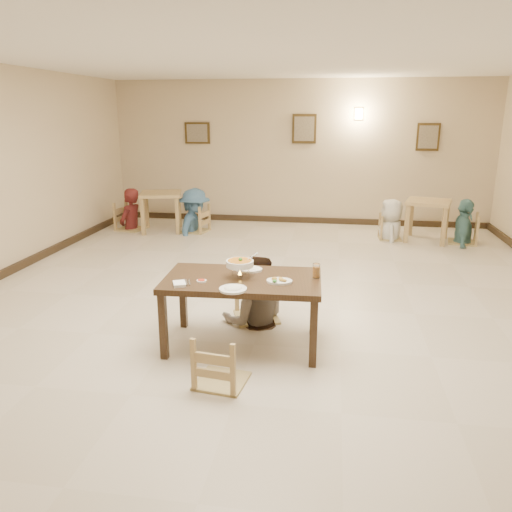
% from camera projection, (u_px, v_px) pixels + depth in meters
% --- Properties ---
extents(floor, '(10.00, 10.00, 0.00)m').
position_uv_depth(floor, '(268.00, 305.00, 6.24)').
color(floor, beige).
rests_on(floor, ground).
extents(ceiling, '(10.00, 10.00, 0.00)m').
position_uv_depth(ceiling, '(270.00, 48.00, 5.41)').
color(ceiling, white).
rests_on(ceiling, wall_back).
extents(wall_back, '(10.00, 0.00, 10.00)m').
position_uv_depth(wall_back, '(299.00, 153.00, 10.57)').
color(wall_back, beige).
rests_on(wall_back, floor).
extents(baseboard_back, '(8.00, 0.06, 0.12)m').
position_uv_depth(baseboard_back, '(297.00, 220.00, 10.94)').
color(baseboard_back, '#2F2316').
rests_on(baseboard_back, floor).
extents(picture_a, '(0.55, 0.04, 0.45)m').
position_uv_depth(picture_a, '(197.00, 133.00, 10.75)').
color(picture_a, '#3A2912').
rests_on(picture_a, wall_back).
extents(picture_b, '(0.50, 0.04, 0.60)m').
position_uv_depth(picture_b, '(304.00, 129.00, 10.38)').
color(picture_b, '#3A2912').
rests_on(picture_b, wall_back).
extents(picture_c, '(0.45, 0.04, 0.55)m').
position_uv_depth(picture_c, '(428.00, 137.00, 10.05)').
color(picture_c, '#3A2912').
rests_on(picture_c, wall_back).
extents(wall_sconce, '(0.16, 0.05, 0.22)m').
position_uv_depth(wall_sconce, '(359.00, 114.00, 10.14)').
color(wall_sconce, '#FFD88C').
rests_on(wall_sconce, wall_back).
extents(main_table, '(1.60, 0.94, 0.73)m').
position_uv_depth(main_table, '(242.00, 285.00, 5.01)').
color(main_table, '#3A2616').
rests_on(main_table, floor).
extents(chair_far, '(0.48, 0.48, 1.02)m').
position_uv_depth(chair_far, '(257.00, 277.00, 5.72)').
color(chair_far, tan).
rests_on(chair_far, floor).
extents(chair_near, '(0.43, 0.43, 0.92)m').
position_uv_depth(chair_near, '(221.00, 335.00, 4.34)').
color(chair_near, tan).
rests_on(chair_near, floor).
extents(main_diner, '(0.87, 0.75, 1.57)m').
position_uv_depth(main_diner, '(255.00, 256.00, 5.55)').
color(main_diner, gray).
rests_on(main_diner, floor).
extents(curry_warmer, '(0.31, 0.27, 0.25)m').
position_uv_depth(curry_warmer, '(240.00, 264.00, 4.96)').
color(curry_warmer, silver).
rests_on(curry_warmer, main_table).
extents(rice_plate_far, '(0.29, 0.29, 0.07)m').
position_uv_depth(rice_plate_far, '(249.00, 269.00, 5.22)').
color(rice_plate_far, white).
rests_on(rice_plate_far, main_table).
extents(rice_plate_near, '(0.26, 0.26, 0.06)m').
position_uv_depth(rice_plate_near, '(233.00, 289.00, 4.64)').
color(rice_plate_near, white).
rests_on(rice_plate_near, main_table).
extents(fried_plate, '(0.25, 0.25, 0.06)m').
position_uv_depth(fried_plate, '(279.00, 280.00, 4.85)').
color(fried_plate, white).
rests_on(fried_plate, main_table).
extents(chili_dish, '(0.10, 0.10, 0.02)m').
position_uv_depth(chili_dish, '(202.00, 281.00, 4.87)').
color(chili_dish, white).
rests_on(chili_dish, main_table).
extents(napkin_cutlery, '(0.19, 0.25, 0.03)m').
position_uv_depth(napkin_cutlery, '(180.00, 284.00, 4.77)').
color(napkin_cutlery, white).
rests_on(napkin_cutlery, main_table).
extents(drink_glass, '(0.07, 0.07, 0.15)m').
position_uv_depth(drink_glass, '(316.00, 271.00, 4.98)').
color(drink_glass, white).
rests_on(drink_glass, main_table).
extents(bg_table_left, '(0.97, 0.97, 0.79)m').
position_uv_depth(bg_table_left, '(161.00, 199.00, 10.00)').
color(bg_table_left, tan).
rests_on(bg_table_left, floor).
extents(bg_table_right, '(0.93, 0.93, 0.76)m').
position_uv_depth(bg_table_right, '(428.00, 208.00, 9.24)').
color(bg_table_right, tan).
rests_on(bg_table_right, floor).
extents(bg_chair_ll, '(0.50, 0.50, 1.07)m').
position_uv_depth(bg_chair_ll, '(130.00, 204.00, 10.15)').
color(bg_chair_ll, tan).
rests_on(bg_chair_ll, floor).
extents(bg_chair_lr, '(0.49, 0.49, 1.03)m').
position_uv_depth(bg_chair_lr, '(194.00, 207.00, 9.98)').
color(bg_chair_lr, tan).
rests_on(bg_chair_lr, floor).
extents(bg_chair_rl, '(0.41, 0.41, 0.88)m').
position_uv_depth(bg_chair_rl, '(391.00, 216.00, 9.41)').
color(bg_chair_rl, tan).
rests_on(bg_chair_rl, floor).
extents(bg_chair_rr, '(0.49, 0.49, 1.04)m').
position_uv_depth(bg_chair_rr, '(465.00, 215.00, 9.10)').
color(bg_chair_rr, tan).
rests_on(bg_chair_rr, floor).
extents(bg_diner_a, '(0.53, 0.69, 1.71)m').
position_uv_depth(bg_diner_a, '(128.00, 188.00, 10.06)').
color(bg_diner_a, '#581B1C').
rests_on(bg_diner_a, floor).
extents(bg_diner_b, '(0.72, 1.17, 1.75)m').
position_uv_depth(bg_diner_b, '(194.00, 189.00, 9.88)').
color(bg_diner_b, teal).
rests_on(bg_diner_b, floor).
extents(bg_diner_c, '(0.50, 0.76, 1.54)m').
position_uv_depth(bg_diner_c, '(393.00, 199.00, 9.32)').
color(bg_diner_c, silver).
rests_on(bg_diner_c, floor).
extents(bg_diner_d, '(0.58, 1.02, 1.64)m').
position_uv_depth(bg_diner_d, '(467.00, 199.00, 9.02)').
color(bg_diner_d, '#599498').
rests_on(bg_diner_d, floor).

